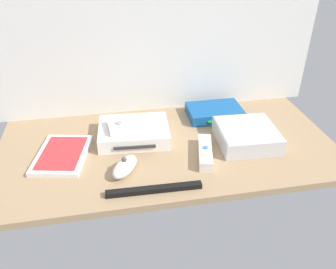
% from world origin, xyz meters
% --- Properties ---
extents(ground_plane, '(1.00, 0.48, 0.02)m').
position_xyz_m(ground_plane, '(0.00, 0.00, -0.01)').
color(ground_plane, '#9E7F5B').
rests_on(ground_plane, ground).
extents(back_wall, '(1.10, 0.01, 0.64)m').
position_xyz_m(back_wall, '(0.00, 0.25, 0.32)').
color(back_wall, silver).
rests_on(back_wall, ground).
extents(game_console, '(0.22, 0.18, 0.04)m').
position_xyz_m(game_console, '(-0.09, 0.06, 0.02)').
color(game_console, white).
rests_on(game_console, ground_plane).
extents(mini_computer, '(0.18, 0.18, 0.05)m').
position_xyz_m(mini_computer, '(0.23, -0.03, 0.03)').
color(mini_computer, silver).
rests_on(mini_computer, ground_plane).
extents(game_case, '(0.17, 0.21, 0.02)m').
position_xyz_m(game_case, '(-0.31, -0.00, 0.01)').
color(game_case, white).
rests_on(game_case, ground_plane).
extents(network_router, '(0.18, 0.12, 0.03)m').
position_xyz_m(network_router, '(0.19, 0.15, 0.02)').
color(network_router, '#145193').
rests_on(network_router, ground_plane).
extents(remote_wand, '(0.07, 0.15, 0.03)m').
position_xyz_m(remote_wand, '(0.09, -0.07, 0.02)').
color(remote_wand, white).
rests_on(remote_wand, ground_plane).
extents(remote_nunchuk, '(0.09, 0.11, 0.05)m').
position_xyz_m(remote_nunchuk, '(-0.14, -0.11, 0.02)').
color(remote_nunchuk, white).
rests_on(remote_nunchuk, ground_plane).
extents(remote_classic_pad, '(0.15, 0.09, 0.02)m').
position_xyz_m(remote_classic_pad, '(-0.10, 0.05, 0.05)').
color(remote_classic_pad, white).
rests_on(remote_classic_pad, game_console).
extents(sensor_bar, '(0.24, 0.02, 0.01)m').
position_xyz_m(sensor_bar, '(-0.07, -0.19, 0.01)').
color(sensor_bar, black).
rests_on(sensor_bar, ground_plane).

